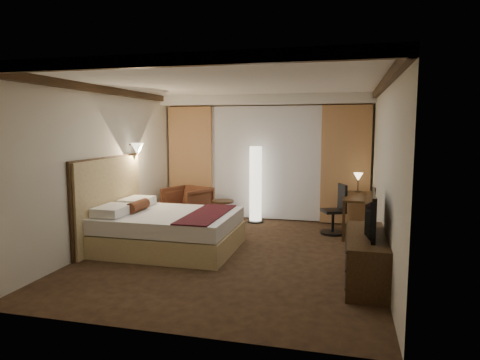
% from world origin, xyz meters
% --- Properties ---
extents(floor, '(4.50, 5.50, 0.01)m').
position_xyz_m(floor, '(0.00, 0.00, 0.00)').
color(floor, black).
rests_on(floor, ground).
extents(ceiling, '(4.50, 5.50, 0.01)m').
position_xyz_m(ceiling, '(0.00, 0.00, 2.70)').
color(ceiling, white).
rests_on(ceiling, back_wall).
extents(back_wall, '(4.50, 0.02, 2.70)m').
position_xyz_m(back_wall, '(0.00, 2.75, 1.35)').
color(back_wall, beige).
rests_on(back_wall, floor).
extents(left_wall, '(0.02, 5.50, 2.70)m').
position_xyz_m(left_wall, '(-2.25, 0.00, 1.35)').
color(left_wall, beige).
rests_on(left_wall, floor).
extents(right_wall, '(0.02, 5.50, 2.70)m').
position_xyz_m(right_wall, '(2.25, 0.00, 1.35)').
color(right_wall, beige).
rests_on(right_wall, floor).
extents(crown_molding, '(4.50, 5.50, 0.12)m').
position_xyz_m(crown_molding, '(0.00, 0.00, 2.64)').
color(crown_molding, black).
rests_on(crown_molding, ceiling).
extents(soffit, '(4.50, 0.50, 0.20)m').
position_xyz_m(soffit, '(0.00, 2.50, 2.60)').
color(soffit, white).
rests_on(soffit, ceiling).
extents(curtain_sheer, '(2.48, 0.04, 2.45)m').
position_xyz_m(curtain_sheer, '(0.00, 2.67, 1.25)').
color(curtain_sheer, silver).
rests_on(curtain_sheer, back_wall).
extents(curtain_left_drape, '(1.00, 0.14, 2.45)m').
position_xyz_m(curtain_left_drape, '(-1.70, 2.61, 1.25)').
color(curtain_left_drape, tan).
rests_on(curtain_left_drape, back_wall).
extents(curtain_right_drape, '(1.00, 0.14, 2.45)m').
position_xyz_m(curtain_right_drape, '(1.70, 2.61, 1.25)').
color(curtain_right_drape, tan).
rests_on(curtain_right_drape, back_wall).
extents(wall_sconce, '(0.24, 0.24, 0.24)m').
position_xyz_m(wall_sconce, '(-2.09, 0.84, 1.62)').
color(wall_sconce, white).
rests_on(wall_sconce, left_wall).
extents(bed, '(2.17, 1.70, 0.64)m').
position_xyz_m(bed, '(-1.10, -0.01, 0.32)').
color(bed, white).
rests_on(bed, floor).
extents(headboard, '(0.12, 2.00, 1.50)m').
position_xyz_m(headboard, '(-2.20, -0.01, 0.75)').
color(headboard, tan).
rests_on(headboard, floor).
extents(armchair, '(1.06, 1.04, 0.84)m').
position_xyz_m(armchair, '(-1.55, 1.96, 0.42)').
color(armchair, '#4F2E17').
rests_on(armchair, floor).
extents(side_table, '(0.47, 0.47, 0.51)m').
position_xyz_m(side_table, '(-0.76, 1.94, 0.26)').
color(side_table, black).
rests_on(side_table, floor).
extents(floor_lamp, '(0.34, 0.34, 1.64)m').
position_xyz_m(floor_lamp, '(-0.15, 2.34, 0.82)').
color(floor_lamp, white).
rests_on(floor_lamp, floor).
extents(desk, '(0.55, 1.22, 0.75)m').
position_xyz_m(desk, '(1.95, 1.75, 0.38)').
color(desk, black).
rests_on(desk, floor).
extents(desk_lamp, '(0.18, 0.18, 0.34)m').
position_xyz_m(desk_lamp, '(1.95, 2.22, 0.92)').
color(desk_lamp, '#FFD899').
rests_on(desk_lamp, desk).
extents(office_chair, '(0.61, 0.61, 0.96)m').
position_xyz_m(office_chair, '(1.50, 1.70, 0.48)').
color(office_chair, black).
rests_on(office_chair, floor).
extents(dresser, '(0.50, 1.63, 0.63)m').
position_xyz_m(dresser, '(2.00, -0.77, 0.32)').
color(dresser, black).
rests_on(dresser, floor).
extents(television, '(0.64, 1.05, 0.14)m').
position_xyz_m(television, '(1.97, -0.77, 0.93)').
color(television, black).
rests_on(television, dresser).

